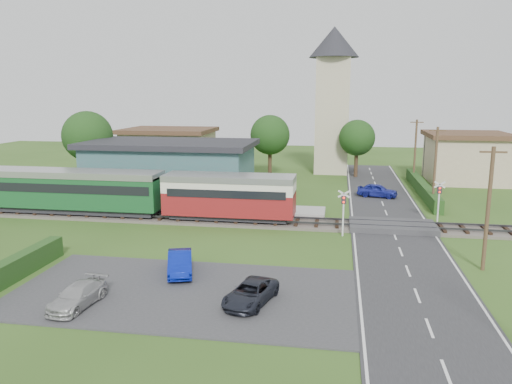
% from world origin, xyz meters
% --- Properties ---
extents(ground, '(120.00, 120.00, 0.00)m').
position_xyz_m(ground, '(0.00, 0.00, 0.00)').
color(ground, '#2D4C19').
extents(railway_track, '(76.00, 3.20, 0.49)m').
position_xyz_m(railway_track, '(0.00, 2.00, 0.11)').
color(railway_track, '#4C443D').
rests_on(railway_track, ground).
extents(road, '(6.00, 70.00, 0.05)m').
position_xyz_m(road, '(10.00, 0.00, 0.03)').
color(road, '#28282B').
rests_on(road, ground).
extents(car_park, '(17.00, 9.00, 0.08)m').
position_xyz_m(car_park, '(-1.50, -12.00, 0.04)').
color(car_park, '#333335').
rests_on(car_park, ground).
extents(crossing_deck, '(6.20, 3.40, 0.45)m').
position_xyz_m(crossing_deck, '(10.00, 2.00, 0.23)').
color(crossing_deck, '#333335').
rests_on(crossing_deck, ground).
extents(platform, '(30.00, 3.00, 0.45)m').
position_xyz_m(platform, '(-10.00, 5.20, 0.23)').
color(platform, gray).
rests_on(platform, ground).
extents(equipment_hut, '(2.30, 2.30, 2.55)m').
position_xyz_m(equipment_hut, '(-18.00, 5.20, 1.75)').
color(equipment_hut, '#BDB192').
rests_on(equipment_hut, platform).
extents(station_building, '(16.00, 9.00, 5.30)m').
position_xyz_m(station_building, '(-10.00, 10.99, 2.69)').
color(station_building, '#425F62').
rests_on(station_building, ground).
extents(train, '(43.20, 2.90, 3.40)m').
position_xyz_m(train, '(-18.99, 2.00, 2.18)').
color(train, '#232328').
rests_on(train, ground).
extents(church_tower, '(6.00, 6.00, 17.60)m').
position_xyz_m(church_tower, '(5.00, 28.00, 10.23)').
color(church_tower, '#BDB192').
rests_on(church_tower, ground).
extents(house_west, '(10.80, 8.80, 5.50)m').
position_xyz_m(house_west, '(-15.00, 25.00, 2.79)').
color(house_west, tan).
rests_on(house_west, ground).
extents(house_east, '(8.80, 8.80, 5.50)m').
position_xyz_m(house_east, '(20.00, 24.00, 2.80)').
color(house_east, tan).
rests_on(house_east, ground).
extents(hedge_carpark, '(0.80, 9.00, 1.20)m').
position_xyz_m(hedge_carpark, '(-11.00, -12.00, 0.60)').
color(hedge_carpark, '#193814').
rests_on(hedge_carpark, ground).
extents(hedge_roadside, '(0.80, 18.00, 1.20)m').
position_xyz_m(hedge_roadside, '(14.20, 16.00, 0.60)').
color(hedge_roadside, '#193814').
rests_on(hedge_roadside, ground).
extents(hedge_station, '(22.00, 0.80, 1.30)m').
position_xyz_m(hedge_station, '(-10.00, 15.50, 0.65)').
color(hedge_station, '#193814').
rests_on(hedge_station, ground).
extents(tree_a, '(5.20, 5.20, 8.00)m').
position_xyz_m(tree_a, '(-20.00, 14.00, 5.38)').
color(tree_a, '#332316').
rests_on(tree_a, ground).
extents(tree_b, '(4.60, 4.60, 7.34)m').
position_xyz_m(tree_b, '(-2.00, 23.00, 5.02)').
color(tree_b, '#332316').
rests_on(tree_b, ground).
extents(tree_c, '(4.20, 4.20, 6.78)m').
position_xyz_m(tree_c, '(8.00, 25.00, 4.65)').
color(tree_c, '#332316').
rests_on(tree_c, ground).
extents(utility_pole_b, '(1.40, 0.22, 7.00)m').
position_xyz_m(utility_pole_b, '(14.20, -6.00, 3.63)').
color(utility_pole_b, '#473321').
rests_on(utility_pole_b, ground).
extents(utility_pole_c, '(1.40, 0.22, 7.00)m').
position_xyz_m(utility_pole_c, '(14.20, 10.00, 3.63)').
color(utility_pole_c, '#473321').
rests_on(utility_pole_c, ground).
extents(utility_pole_d, '(1.40, 0.22, 7.00)m').
position_xyz_m(utility_pole_d, '(14.20, 22.00, 3.63)').
color(utility_pole_d, '#473321').
rests_on(utility_pole_d, ground).
extents(crossing_signal_near, '(0.84, 0.28, 3.28)m').
position_xyz_m(crossing_signal_near, '(6.40, -0.41, 2.14)').
color(crossing_signal_near, silver).
rests_on(crossing_signal_near, ground).
extents(crossing_signal_far, '(0.84, 0.28, 3.28)m').
position_xyz_m(crossing_signal_far, '(13.60, 4.39, 2.14)').
color(crossing_signal_far, silver).
rests_on(crossing_signal_far, ground).
extents(streetlamp_west, '(0.30, 0.30, 5.15)m').
position_xyz_m(streetlamp_west, '(-22.00, 20.00, 3.04)').
color(streetlamp_west, '#3F3F47').
rests_on(streetlamp_west, ground).
extents(streetlamp_east, '(0.30, 0.30, 5.15)m').
position_xyz_m(streetlamp_east, '(16.00, 27.00, 3.04)').
color(streetlamp_east, '#3F3F47').
rests_on(streetlamp_east, ground).
extents(car_on_road, '(3.98, 2.31, 1.27)m').
position_xyz_m(car_on_road, '(9.71, 13.45, 0.69)').
color(car_on_road, navy).
rests_on(car_on_road, road).
extents(car_park_blue, '(2.31, 3.87, 1.20)m').
position_xyz_m(car_park_blue, '(-2.46, -9.50, 0.68)').
color(car_park_blue, '#081A96').
rests_on(car_park_blue, car_park).
extents(car_park_silver, '(1.78, 3.66, 1.03)m').
position_xyz_m(car_park_silver, '(-5.80, -14.46, 0.59)').
color(car_park_silver, '#A7A7A7').
rests_on(car_park_silver, car_park).
extents(car_park_dark, '(2.54, 3.96, 1.02)m').
position_xyz_m(car_park_dark, '(2.08, -12.81, 0.59)').
color(car_park_dark, black).
rests_on(car_park_dark, car_park).
extents(pedestrian_near, '(0.65, 0.50, 1.59)m').
position_xyz_m(pedestrian_near, '(-1.34, 5.37, 1.24)').
color(pedestrian_near, gray).
rests_on(pedestrian_near, platform).
extents(pedestrian_far, '(0.98, 1.10, 1.86)m').
position_xyz_m(pedestrian_far, '(-17.74, 4.45, 1.38)').
color(pedestrian_far, gray).
rests_on(pedestrian_far, platform).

